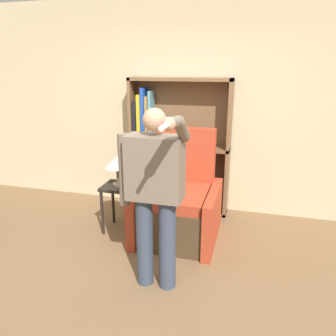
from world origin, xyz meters
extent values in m
plane|color=brown|center=(0.00, 0.00, 0.00)|extent=(14.00, 14.00, 0.00)
cube|color=beige|center=(0.00, 2.03, 1.40)|extent=(8.00, 0.06, 2.80)
cube|color=brown|center=(-0.69, 1.85, 0.90)|extent=(0.04, 0.28, 1.80)
cube|color=brown|center=(0.61, 1.85, 0.90)|extent=(0.04, 0.28, 1.80)
cube|color=brown|center=(-0.04, 1.98, 0.90)|extent=(1.34, 0.01, 1.80)
cube|color=brown|center=(-0.04, 1.85, 0.02)|extent=(1.34, 0.28, 0.04)
cube|color=brown|center=(-0.04, 1.85, 0.90)|extent=(1.34, 0.28, 0.04)
cube|color=brown|center=(-0.04, 1.85, 1.78)|extent=(1.34, 0.28, 0.04)
cube|color=#5B99A8|center=(-0.64, 1.85, 0.30)|extent=(0.04, 0.22, 0.53)
cube|color=gold|center=(-0.59, 1.85, 0.35)|extent=(0.05, 0.21, 0.61)
cube|color=orange|center=(-0.53, 1.85, 0.31)|extent=(0.05, 0.16, 0.55)
cube|color=red|center=(-0.49, 1.85, 0.40)|extent=(0.03, 0.16, 0.71)
cube|color=#9E7A47|center=(-0.45, 1.85, 0.43)|extent=(0.05, 0.24, 0.79)
cube|color=purple|center=(-0.39, 1.85, 0.34)|extent=(0.05, 0.22, 0.60)
cube|color=black|center=(-0.64, 1.85, 1.21)|extent=(0.05, 0.24, 0.57)
cube|color=gold|center=(-0.58, 1.85, 1.25)|extent=(0.05, 0.23, 0.66)
cube|color=#1E47B2|center=(-0.52, 1.85, 1.29)|extent=(0.05, 0.21, 0.75)
cube|color=#9E7A47|center=(-0.47, 1.85, 1.24)|extent=(0.04, 0.23, 0.64)
cube|color=#5B99A8|center=(-0.43, 1.85, 1.27)|extent=(0.03, 0.20, 0.71)
cube|color=#4C3823|center=(0.13, 1.05, 0.24)|extent=(0.72, 0.87, 0.47)
cube|color=#B23D23|center=(0.13, 1.01, 0.53)|extent=(0.68, 0.75, 0.12)
cube|color=#B23D23|center=(0.13, 1.44, 0.74)|extent=(0.72, 0.16, 1.00)
cube|color=#B23D23|center=(-0.27, 1.05, 0.31)|extent=(0.10, 0.95, 0.62)
cube|color=#B23D23|center=(0.54, 1.05, 0.31)|extent=(0.10, 0.95, 0.62)
cylinder|color=#384256|center=(0.05, 0.15, 0.43)|extent=(0.15, 0.15, 0.86)
cylinder|color=#384256|center=(0.26, 0.15, 0.43)|extent=(0.15, 0.15, 0.86)
cube|color=#756656|center=(0.15, 0.15, 1.13)|extent=(0.47, 0.24, 0.55)
sphere|color=tan|center=(0.15, 0.15, 1.53)|extent=(0.19, 0.19, 0.19)
cylinder|color=#756656|center=(-0.13, 0.15, 1.09)|extent=(0.09, 0.09, 0.63)
cylinder|color=#756656|center=(0.40, 0.04, 1.48)|extent=(0.09, 0.28, 0.23)
cylinder|color=#756656|center=(0.40, -0.21, 1.58)|extent=(0.08, 0.27, 0.10)
sphere|color=tan|center=(0.40, -0.34, 1.59)|extent=(0.09, 0.09, 0.09)
cylinder|color=white|center=(0.40, -0.43, 1.59)|extent=(0.04, 0.15, 0.04)
cube|color=black|center=(-0.59, 1.05, 0.56)|extent=(0.37, 0.37, 0.04)
cylinder|color=black|center=(-0.75, 0.90, 0.27)|extent=(0.04, 0.04, 0.55)
cylinder|color=black|center=(-0.44, 0.90, 0.27)|extent=(0.04, 0.04, 0.55)
cylinder|color=black|center=(-0.75, 1.21, 0.27)|extent=(0.04, 0.04, 0.55)
cylinder|color=black|center=(-0.44, 1.21, 0.27)|extent=(0.04, 0.04, 0.55)
cylinder|color=#4C4233|center=(-0.59, 1.05, 0.59)|extent=(0.14, 0.14, 0.02)
cylinder|color=#4C4233|center=(-0.59, 1.05, 0.71)|extent=(0.03, 0.03, 0.20)
cone|color=beige|center=(-0.59, 1.05, 0.87)|extent=(0.30, 0.30, 0.14)
camera|label=1|loc=(0.94, -2.32, 1.93)|focal=35.00mm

